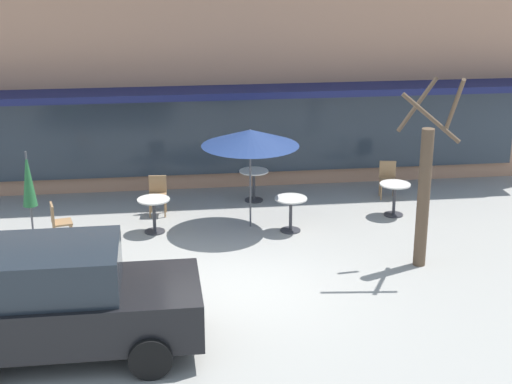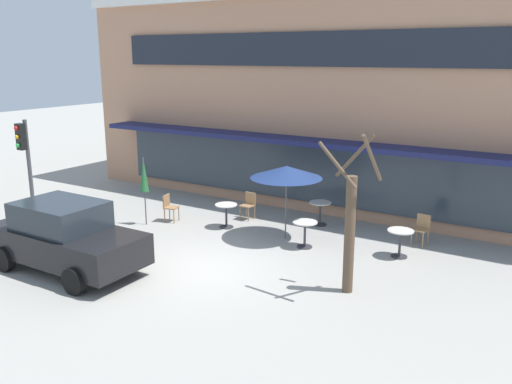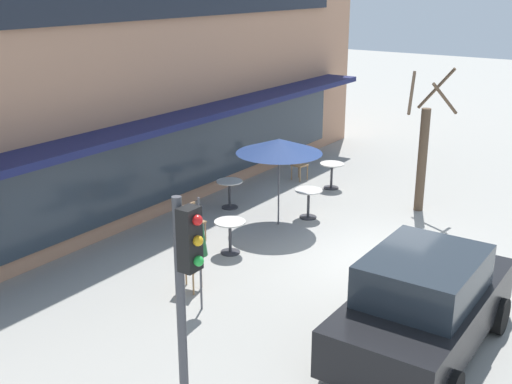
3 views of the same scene
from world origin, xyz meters
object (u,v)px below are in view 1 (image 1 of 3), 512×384
object	(u,v)px
cafe_table_by_tree	(395,194)
parked_sedan	(59,301)
cafe_table_near_wall	(154,210)
cafe_table_mid_patio	(254,180)
patio_umbrella_green_folded	(28,180)
cafe_chair_1	(158,192)
street_tree	(425,186)
cafe_chair_0	(58,220)
cafe_chair_2	(388,177)
patio_umbrella_cream_folded	(250,138)
cafe_table_streetside	(291,209)

from	to	relation	value
cafe_table_by_tree	parked_sedan	distance (m)	8.72
cafe_table_near_wall	cafe_table_mid_patio	world-z (taller)	same
cafe_table_near_wall	patio_umbrella_green_folded	world-z (taller)	patio_umbrella_green_folded
cafe_chair_1	street_tree	distance (m)	6.28
cafe_chair_0	parked_sedan	size ratio (longest dim) A/B	0.21
cafe_chair_2	parked_sedan	bearing A→B (deg)	-136.98
cafe_table_near_wall	cafe_table_by_tree	distance (m)	5.45
parked_sedan	street_tree	distance (m)	7.07
cafe_table_near_wall	cafe_chair_0	bearing A→B (deg)	-167.55
patio_umbrella_cream_folded	cafe_chair_1	size ratio (longest dim) A/B	2.47
cafe_chair_2	parked_sedan	world-z (taller)	parked_sedan
cafe_table_by_tree	cafe_chair_2	world-z (taller)	cafe_chair_2
patio_umbrella_cream_folded	cafe_chair_0	bearing A→B (deg)	-172.98
cafe_table_streetside	street_tree	distance (m)	3.24
cafe_table_streetside	cafe_chair_1	distance (m)	3.20
parked_sedan	cafe_chair_2	bearing A→B (deg)	43.02
cafe_table_by_tree	cafe_chair_2	size ratio (longest dim) A/B	0.85
patio_umbrella_green_folded	cafe_chair_0	distance (m)	1.36
patio_umbrella_green_folded	patio_umbrella_cream_folded	distance (m)	4.64
cafe_table_by_tree	patio_umbrella_green_folded	bearing A→B (deg)	-169.30
cafe_table_by_tree	cafe_chair_2	xyz separation A→B (m)	(0.22, 1.28, 0.01)
cafe_chair_1	cafe_table_streetside	bearing A→B (deg)	-27.45
cafe_table_streetside	street_tree	size ratio (longest dim) A/B	0.20
cafe_table_streetside	cafe_chair_0	bearing A→B (deg)	-178.56
cafe_table_near_wall	patio_umbrella_green_folded	size ratio (longest dim) A/B	0.35
cafe_chair_1	patio_umbrella_green_folded	bearing A→B (deg)	-137.33
patio_umbrella_green_folded	cafe_chair_0	bearing A→B (deg)	58.89
cafe_table_by_tree	cafe_chair_0	distance (m)	7.45
cafe_table_mid_patio	cafe_chair_2	xyz separation A→B (m)	(3.27, -0.15, 0.01)
cafe_table_streetside	cafe_chair_1	bearing A→B (deg)	152.55
patio_umbrella_green_folded	patio_umbrella_cream_folded	xyz separation A→B (m)	(4.47, 1.17, 0.39)
cafe_table_mid_patio	cafe_chair_1	world-z (taller)	cafe_chair_1
cafe_chair_0	cafe_chair_2	world-z (taller)	same
cafe_table_streetside	patio_umbrella_green_folded	bearing A→B (deg)	-171.44
cafe_table_mid_patio	parked_sedan	size ratio (longest dim) A/B	0.18
cafe_chair_1	cafe_chair_2	xyz separation A→B (m)	(5.57, 0.49, 0.00)
cafe_table_mid_patio	cafe_chair_1	distance (m)	2.39
cafe_table_by_tree	patio_umbrella_cream_folded	bearing A→B (deg)	-174.84
cafe_table_streetside	parked_sedan	size ratio (longest dim) A/B	0.18
cafe_chair_1	cafe_chair_2	bearing A→B (deg)	5.03
cafe_table_streetside	patio_umbrella_cream_folded	size ratio (longest dim) A/B	0.35
cafe_chair_2	street_tree	world-z (taller)	street_tree
cafe_table_by_tree	cafe_chair_1	world-z (taller)	cafe_chair_1
cafe_table_near_wall	patio_umbrella_cream_folded	world-z (taller)	patio_umbrella_cream_folded
cafe_table_near_wall	parked_sedan	distance (m)	5.19
cafe_chair_1	cafe_chair_2	world-z (taller)	same
cafe_table_by_tree	parked_sedan	size ratio (longest dim) A/B	0.18
cafe_table_by_tree	cafe_chair_1	size ratio (longest dim) A/B	0.85
cafe_table_mid_patio	cafe_chair_0	distance (m)	4.90
cafe_table_near_wall	cafe_table_streetside	world-z (taller)	same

